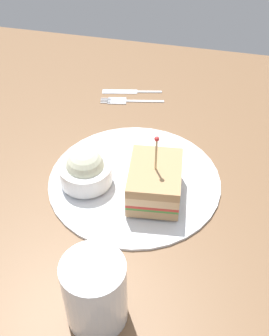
{
  "coord_description": "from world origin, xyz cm",
  "views": [
    {
      "loc": [
        -10.94,
        46.78,
        47.17
      ],
      "look_at": [
        0.0,
        0.0,
        2.88
      ],
      "focal_mm": 45.99,
      "sensor_mm": 36.0,
      "label": 1
    }
  ],
  "objects": [
    {
      "name": "plate",
      "position": [
        0.0,
        0.0,
        0.44
      ],
      "size": [
        26.75,
        26.75,
        0.88
      ],
      "primitive_type": "cylinder",
      "color": "white",
      "rests_on": "ground_plane"
    },
    {
      "name": "drink_glass",
      "position": [
        -0.85,
        22.81,
        4.42
      ],
      "size": [
        7.15,
        7.15,
        9.63
      ],
      "color": "gold",
      "rests_on": "ground_plane"
    },
    {
      "name": "knife",
      "position": [
        6.96,
        -24.66,
        0.18
      ],
      "size": [
        11.85,
        3.61,
        0.35
      ],
      "color": "silver",
      "rests_on": "ground_plane"
    },
    {
      "name": "sandwich_half_center",
      "position": [
        -3.69,
        2.78,
        3.47
      ],
      "size": [
        8.49,
        10.59,
        10.87
      ],
      "color": "tan",
      "rests_on": "plate"
    },
    {
      "name": "ground_plane",
      "position": [
        0.0,
        0.0,
        -1.0
      ],
      "size": [
        92.92,
        92.92,
        2.0
      ],
      "primitive_type": "cube",
      "color": "brown"
    },
    {
      "name": "coleslaw_bowl",
      "position": [
        7.05,
        2.28,
        3.07
      ],
      "size": [
        8.0,
        8.0,
        5.76
      ],
      "color": "white",
      "rests_on": "plate"
    },
    {
      "name": "fork",
      "position": [
        6.92,
        -21.3,
        0.17
      ],
      "size": [
        12.34,
        3.62,
        0.35
      ],
      "color": "silver",
      "rests_on": "ground_plane"
    }
  ]
}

